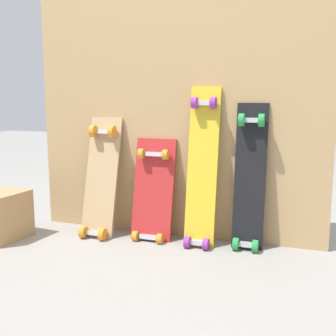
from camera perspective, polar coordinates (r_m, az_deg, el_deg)
The scene contains 6 objects.
ground_plane at distance 2.44m, azimuth 0.54°, elevation -9.34°, with size 12.00×12.00×0.00m, color gray.
plywood_wall_panel at distance 2.37m, azimuth 1.11°, elevation 9.13°, with size 1.67×0.04×1.55m, color tan.
skateboard_natural at distance 2.46m, azimuth -9.05°, elevation -1.92°, with size 0.19×0.25×0.74m.
skateboard_red at distance 2.38m, azimuth -2.06°, elevation -3.72°, with size 0.23×0.19×0.63m.
skateboard_yellow at distance 2.26m, azimuth 4.57°, elevation -0.69°, with size 0.16×0.21×0.91m.
skateboard_black at distance 2.24m, azimuth 10.89°, elevation -1.96°, with size 0.16×0.16×0.82m.
Camera 1 is at (0.73, -2.19, 0.79)m, focal length 45.31 mm.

